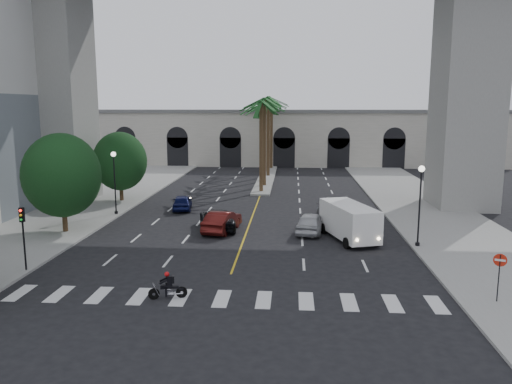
{
  "coord_description": "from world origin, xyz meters",
  "views": [
    {
      "loc": [
        3.28,
        -23.84,
        9.05
      ],
      "look_at": [
        1.08,
        6.0,
        3.88
      ],
      "focal_mm": 35.0,
      "sensor_mm": 36.0,
      "label": 1
    }
  ],
  "objects_px": {
    "car_e": "(182,202)",
    "car_d": "(333,206)",
    "traffic_signal_far": "(23,228)",
    "car_a": "(311,223)",
    "cargo_van": "(349,221)",
    "do_not_enter_sign": "(499,268)",
    "lamp_post_left_far": "(115,177)",
    "motorcycle_rider": "(169,286)",
    "car_b": "(222,221)",
    "lamp_post_right": "(420,199)",
    "car_c": "(217,219)"
  },
  "relations": [
    {
      "from": "cargo_van",
      "to": "car_a",
      "type": "bearing_deg",
      "value": 127.07
    },
    {
      "from": "car_a",
      "to": "cargo_van",
      "type": "xyz_separation_m",
      "value": [
        2.55,
        -1.78,
        0.61
      ]
    },
    {
      "from": "lamp_post_left_far",
      "to": "car_e",
      "type": "bearing_deg",
      "value": 28.44
    },
    {
      "from": "cargo_van",
      "to": "do_not_enter_sign",
      "type": "height_order",
      "value": "cargo_van"
    },
    {
      "from": "traffic_signal_far",
      "to": "motorcycle_rider",
      "type": "height_order",
      "value": "traffic_signal_far"
    },
    {
      "from": "car_e",
      "to": "car_d",
      "type": "bearing_deg",
      "value": 166.98
    },
    {
      "from": "cargo_van",
      "to": "do_not_enter_sign",
      "type": "distance_m",
      "value": 12.24
    },
    {
      "from": "traffic_signal_far",
      "to": "car_e",
      "type": "relative_size",
      "value": 0.93
    },
    {
      "from": "lamp_post_left_far",
      "to": "car_a",
      "type": "bearing_deg",
      "value": -15.99
    },
    {
      "from": "motorcycle_rider",
      "to": "do_not_enter_sign",
      "type": "height_order",
      "value": "do_not_enter_sign"
    },
    {
      "from": "car_b",
      "to": "car_d",
      "type": "bearing_deg",
      "value": -131.84
    },
    {
      "from": "traffic_signal_far",
      "to": "car_e",
      "type": "xyz_separation_m",
      "value": [
        4.91,
        17.21,
        -1.84
      ]
    },
    {
      "from": "car_b",
      "to": "car_e",
      "type": "distance_m",
      "value": 8.7
    },
    {
      "from": "lamp_post_right",
      "to": "traffic_signal_far",
      "type": "xyz_separation_m",
      "value": [
        -22.7,
        -6.5,
        -0.71
      ]
    },
    {
      "from": "car_d",
      "to": "cargo_van",
      "type": "distance_m",
      "value": 8.15
    },
    {
      "from": "car_d",
      "to": "lamp_post_left_far",
      "type": "bearing_deg",
      "value": 19.56
    },
    {
      "from": "car_c",
      "to": "cargo_van",
      "type": "distance_m",
      "value": 9.81
    },
    {
      "from": "traffic_signal_far",
      "to": "motorcycle_rider",
      "type": "xyz_separation_m",
      "value": [
        8.79,
        -3.16,
        -1.91
      ]
    },
    {
      "from": "car_d",
      "to": "cargo_van",
      "type": "relative_size",
      "value": 0.84
    },
    {
      "from": "motorcycle_rider",
      "to": "car_d",
      "type": "xyz_separation_m",
      "value": [
        9.25,
        19.4,
        0.14
      ]
    },
    {
      "from": "car_a",
      "to": "cargo_van",
      "type": "relative_size",
      "value": 0.72
    },
    {
      "from": "lamp_post_left_far",
      "to": "car_b",
      "type": "height_order",
      "value": "lamp_post_left_far"
    },
    {
      "from": "car_a",
      "to": "cargo_van",
      "type": "distance_m",
      "value": 3.16
    },
    {
      "from": "car_a",
      "to": "car_e",
      "type": "height_order",
      "value": "car_a"
    },
    {
      "from": "car_b",
      "to": "car_c",
      "type": "bearing_deg",
      "value": -44.44
    },
    {
      "from": "traffic_signal_far",
      "to": "do_not_enter_sign",
      "type": "height_order",
      "value": "traffic_signal_far"
    },
    {
      "from": "lamp_post_right",
      "to": "car_d",
      "type": "relative_size",
      "value": 1.04
    },
    {
      "from": "traffic_signal_far",
      "to": "car_a",
      "type": "bearing_deg",
      "value": 31.85
    },
    {
      "from": "car_d",
      "to": "car_e",
      "type": "relative_size",
      "value": 1.31
    },
    {
      "from": "car_b",
      "to": "car_d",
      "type": "distance_m",
      "value": 10.67
    },
    {
      "from": "do_not_enter_sign",
      "to": "traffic_signal_far",
      "type": "bearing_deg",
      "value": -163.22
    },
    {
      "from": "car_c",
      "to": "car_e",
      "type": "xyz_separation_m",
      "value": [
        -4.1,
        6.65,
        -0.07
      ]
    },
    {
      "from": "car_a",
      "to": "car_c",
      "type": "bearing_deg",
      "value": 4.79
    },
    {
      "from": "lamp_post_right",
      "to": "cargo_van",
      "type": "xyz_separation_m",
      "value": [
        -4.21,
        1.63,
        -1.86
      ]
    },
    {
      "from": "do_not_enter_sign",
      "to": "cargo_van",
      "type": "bearing_deg",
      "value": 140.46
    },
    {
      "from": "car_b",
      "to": "traffic_signal_far",
      "type": "bearing_deg",
      "value": 57.19
    },
    {
      "from": "traffic_signal_far",
      "to": "car_a",
      "type": "relative_size",
      "value": 0.83
    },
    {
      "from": "car_a",
      "to": "car_e",
      "type": "xyz_separation_m",
      "value": [
        -11.03,
        7.31,
        -0.08
      ]
    },
    {
      "from": "motorcycle_rider",
      "to": "car_e",
      "type": "height_order",
      "value": "car_e"
    },
    {
      "from": "do_not_enter_sign",
      "to": "lamp_post_left_far",
      "type": "bearing_deg",
      "value": 167.79
    },
    {
      "from": "car_c",
      "to": "car_d",
      "type": "xyz_separation_m",
      "value": [
        9.03,
        5.68,
        0.01
      ]
    },
    {
      "from": "lamp_post_left_far",
      "to": "cargo_van",
      "type": "xyz_separation_m",
      "value": [
        18.59,
        -6.37,
        -1.86
      ]
    },
    {
      "from": "lamp_post_right",
      "to": "motorcycle_rider",
      "type": "bearing_deg",
      "value": -145.23
    },
    {
      "from": "lamp_post_left_far",
      "to": "motorcycle_rider",
      "type": "xyz_separation_m",
      "value": [
        8.89,
        -17.66,
        -2.62
      ]
    },
    {
      "from": "lamp_post_left_far",
      "to": "car_a",
      "type": "distance_m",
      "value": 16.87
    },
    {
      "from": "car_d",
      "to": "cargo_van",
      "type": "bearing_deg",
      "value": 107.22
    },
    {
      "from": "motorcycle_rider",
      "to": "cargo_van",
      "type": "relative_size",
      "value": 0.3
    },
    {
      "from": "traffic_signal_far",
      "to": "car_e",
      "type": "height_order",
      "value": "traffic_signal_far"
    },
    {
      "from": "car_c",
      "to": "do_not_enter_sign",
      "type": "height_order",
      "value": "do_not_enter_sign"
    },
    {
      "from": "car_b",
      "to": "lamp_post_right",
      "type": "bearing_deg",
      "value": 177.06
    }
  ]
}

